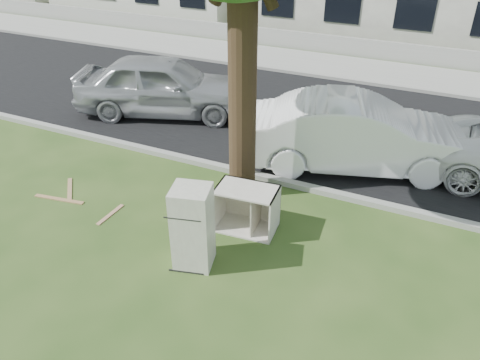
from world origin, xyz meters
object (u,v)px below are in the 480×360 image
at_px(cabinet, 246,209).
at_px(car_left, 163,85).
at_px(fridge, 193,227).
at_px(car_center, 358,134).

bearing_deg(cabinet, car_left, 132.46).
relative_size(fridge, car_left, 0.31).
distance_m(fridge, car_left, 6.64).
distance_m(fridge, cabinet, 1.37).
bearing_deg(cabinet, fridge, -112.46).
height_order(cabinet, car_center, car_center).
distance_m(fridge, car_center, 4.79).
xyz_separation_m(fridge, car_center, (1.70, 4.48, 0.07)).
bearing_deg(fridge, car_center, 54.74).
height_order(fridge, car_left, car_left).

